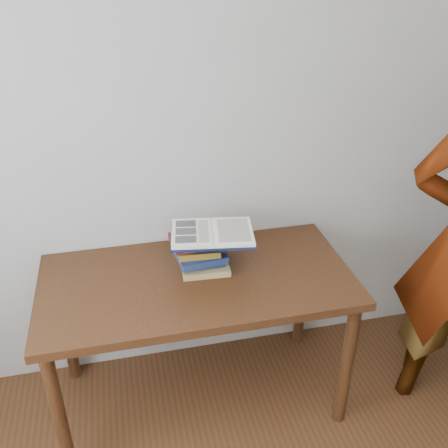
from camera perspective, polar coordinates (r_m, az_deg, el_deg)
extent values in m
cube|color=#A7A69E|center=(2.39, -5.47, 9.46)|extent=(3.50, 0.04, 2.60)
cube|color=#462A11|center=(2.32, -3.09, -6.53)|extent=(1.43, 0.72, 0.04)
cylinder|color=#462A11|center=(2.37, -18.32, -20.09)|extent=(0.06, 0.06, 0.73)
cylinder|color=#462A11|center=(2.52, 13.83, -15.39)|extent=(0.06, 0.06, 0.73)
cylinder|color=#462A11|center=(2.80, -17.62, -10.89)|extent=(0.06, 0.06, 0.73)
cylinder|color=#462A11|center=(2.93, 8.90, -7.56)|extent=(0.06, 0.06, 0.73)
cube|color=#9B8550|center=(2.36, -2.19, -4.82)|extent=(0.23, 0.19, 0.03)
cube|color=#1A284E|center=(2.36, -2.69, -3.96)|extent=(0.20, 0.15, 0.03)
cube|color=#1A284E|center=(2.32, -2.66, -3.63)|extent=(0.24, 0.19, 0.03)
cube|color=olive|center=(2.32, -2.96, -2.79)|extent=(0.20, 0.17, 0.03)
cube|color=black|center=(2.31, -2.62, -2.08)|extent=(0.25, 0.19, 0.03)
cube|color=#5A1625|center=(2.28, -2.93, -1.75)|extent=(0.26, 0.19, 0.03)
cube|color=black|center=(2.26, -1.36, -1.27)|extent=(0.41, 0.32, 0.01)
cube|color=#ECE6CB|center=(2.26, -3.74, -1.06)|extent=(0.22, 0.27, 0.02)
cube|color=#ECE6CB|center=(2.26, 1.01, -0.89)|extent=(0.22, 0.27, 0.02)
cylinder|color=#ECE6CB|center=(2.26, -1.36, -1.01)|extent=(0.05, 0.25, 0.01)
cube|color=black|center=(2.32, -4.39, 0.05)|extent=(0.10, 0.07, 0.00)
cube|color=black|center=(2.25, -4.39, -0.83)|extent=(0.10, 0.07, 0.00)
cube|color=black|center=(2.19, -4.38, -1.76)|extent=(0.10, 0.07, 0.00)
cube|color=beige|center=(2.25, -2.38, -0.80)|extent=(0.08, 0.21, 0.00)
cube|color=beige|center=(2.26, 1.11, -0.67)|extent=(0.17, 0.23, 0.00)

